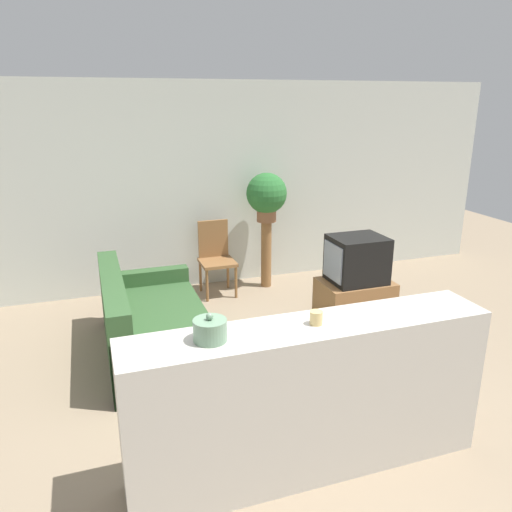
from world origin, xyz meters
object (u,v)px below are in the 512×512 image
Objects in this scene: television at (357,259)px; potted_plant at (267,195)px; couch at (152,327)px; decorative_bowl at (210,330)px; wooden_chair at (216,255)px.

potted_plant is (-0.55, 1.41, 0.51)m from television.
television is at bearing -68.61° from potted_plant.
decorative_bowl reaches higher than couch.
television is at bearing 42.89° from decorative_bowl.
potted_plant is 3.78m from decorative_bowl.
decorative_bowl is at bearing -86.24° from couch.
decorative_bowl is at bearing -137.11° from television.
wooden_chair is 3.58m from decorative_bowl.
couch is 2.19m from decorative_bowl.
potted_plant reaches higher than decorative_bowl.
wooden_chair is 1.49× the size of potted_plant.
couch is 2.87× the size of potted_plant.
decorative_bowl reaches higher than wooden_chair.
wooden_chair is at bearing 53.76° from couch.
potted_plant reaches higher than wooden_chair.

